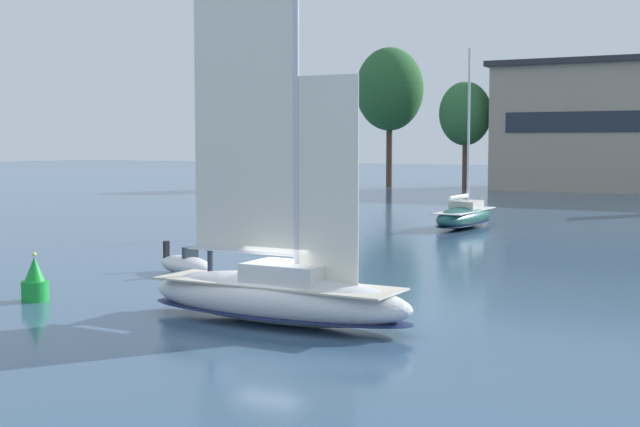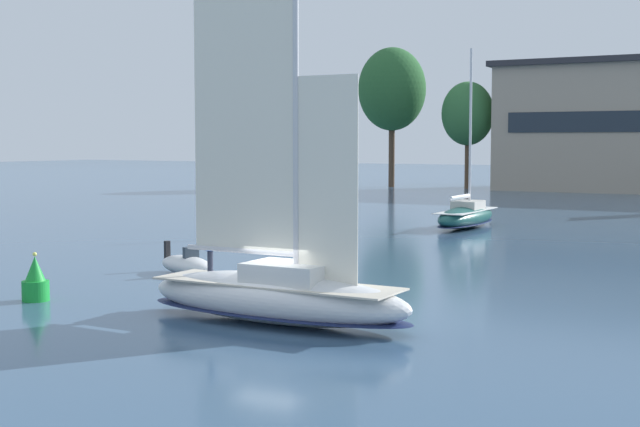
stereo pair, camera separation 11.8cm
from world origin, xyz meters
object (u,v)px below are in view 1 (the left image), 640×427
at_px(tree_shore_center, 465,114).
at_px(channel_buoy, 35,282).
at_px(motor_tender, 186,265).
at_px(sailboat_main, 277,291).
at_px(tree_shore_left, 390,90).
at_px(sailboat_moored_near_marina, 464,216).

distance_m(tree_shore_center, channel_buoy, 86.51).
bearing_deg(motor_tender, sailboat_main, -37.78).
xyz_separation_m(tree_shore_left, channel_buoy, (23.71, -84.32, -12.18)).
bearing_deg(channel_buoy, sailboat_moored_near_marina, 82.94).
distance_m(sailboat_main, sailboat_moored_near_marina, 34.81).
bearing_deg(sailboat_main, tree_shore_left, 112.09).
bearing_deg(tree_shore_left, motor_tender, -72.11).
bearing_deg(motor_tender, channel_buoy, -96.36).
bearing_deg(sailboat_main, sailboat_moored_near_marina, 99.52).
relative_size(tree_shore_left, motor_tender, 4.72).
distance_m(tree_shore_center, sailboat_main, 87.71).
bearing_deg(sailboat_moored_near_marina, tree_shore_left, 119.79).
height_order(sailboat_main, channel_buoy, sailboat_main).
distance_m(tree_shore_left, motor_tender, 81.07).
distance_m(sailboat_moored_near_marina, motor_tender, 27.41).
xyz_separation_m(sailboat_moored_near_marina, motor_tender, (-3.47, -27.19, -0.40)).
bearing_deg(sailboat_main, motor_tender, 142.22).
bearing_deg(tree_shore_left, tree_shore_center, 3.78).
bearing_deg(channel_buoy, sailboat_main, 5.32).
relative_size(tree_shore_center, sailboat_moored_near_marina, 1.09).
bearing_deg(sailboat_moored_near_marina, channel_buoy, -97.06).
xyz_separation_m(sailboat_main, sailboat_moored_near_marina, (-5.76, 34.33, -0.23)).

